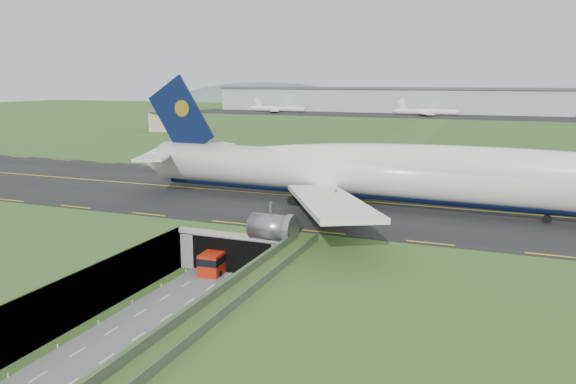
% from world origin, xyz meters
% --- Properties ---
extents(ground, '(900.00, 900.00, 0.00)m').
position_xyz_m(ground, '(0.00, 0.00, 0.00)').
color(ground, '#315321').
rests_on(ground, ground).
extents(airfield_deck, '(800.00, 800.00, 6.00)m').
position_xyz_m(airfield_deck, '(0.00, 0.00, 3.00)').
color(airfield_deck, gray).
rests_on(airfield_deck, ground).
extents(trench_road, '(12.00, 75.00, 0.20)m').
position_xyz_m(trench_road, '(0.00, -7.50, 0.10)').
color(trench_road, slate).
rests_on(trench_road, ground).
extents(taxiway, '(800.00, 44.00, 0.18)m').
position_xyz_m(taxiway, '(0.00, 33.00, 6.09)').
color(taxiway, black).
rests_on(taxiway, airfield_deck).
extents(tunnel_portal, '(17.00, 22.30, 6.00)m').
position_xyz_m(tunnel_portal, '(0.00, 16.71, 3.33)').
color(tunnel_portal, gray).
rests_on(tunnel_portal, ground).
extents(guideway, '(3.00, 53.00, 7.05)m').
position_xyz_m(guideway, '(11.00, -19.11, 5.32)').
color(guideway, '#A8A8A3').
rests_on(guideway, ground).
extents(jumbo_jet, '(105.68, 65.86, 21.81)m').
position_xyz_m(jumbo_jet, '(18.72, 29.26, 11.89)').
color(jumbo_jet, white).
rests_on(jumbo_jet, ground).
extents(shuttle_tram, '(3.42, 7.81, 3.11)m').
position_xyz_m(shuttle_tram, '(-2.29, 8.48, 1.71)').
color(shuttle_tram, red).
rests_on(shuttle_tram, ground).
extents(service_building, '(27.74, 27.74, 11.92)m').
position_xyz_m(service_building, '(-92.95, 137.75, 13.06)').
color(service_building, '#C2AE8C').
rests_on(service_building, ground).
extents(cargo_terminal, '(320.00, 67.00, 15.60)m').
position_xyz_m(cargo_terminal, '(-0.08, 299.41, 13.96)').
color(cargo_terminal, '#B2B2B2').
rests_on(cargo_terminal, ground).
extents(distant_hills, '(700.00, 91.00, 60.00)m').
position_xyz_m(distant_hills, '(64.38, 430.00, -4.00)').
color(distant_hills, '#566761').
rests_on(distant_hills, ground).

